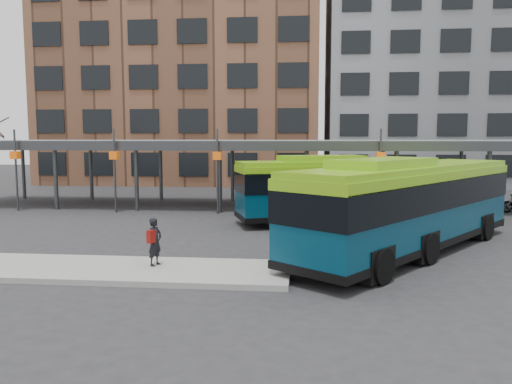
# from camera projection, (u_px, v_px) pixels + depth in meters

# --- Properties ---
(ground) EXTENTS (120.00, 120.00, 0.00)m
(ground) POSITION_uv_depth(u_px,v_px,m) (252.00, 254.00, 18.48)
(ground) COLOR #28282B
(ground) RESTS_ON ground
(boarding_island) EXTENTS (14.00, 3.00, 0.18)m
(boarding_island) POSITION_uv_depth(u_px,v_px,m) (72.00, 269.00, 16.04)
(boarding_island) COLOR gray
(boarding_island) RESTS_ON ground
(canopy) EXTENTS (40.00, 6.53, 4.80)m
(canopy) POSITION_uv_depth(u_px,v_px,m) (273.00, 144.00, 30.81)
(canopy) COLOR #999B9E
(canopy) RESTS_ON ground
(building_brick) EXTENTS (26.00, 14.00, 22.00)m
(building_brick) POSITION_uv_depth(u_px,v_px,m) (187.00, 71.00, 49.96)
(building_brick) COLOR brown
(building_brick) RESTS_ON ground
(building_grey) EXTENTS (24.00, 14.00, 20.00)m
(building_grey) POSITION_uv_depth(u_px,v_px,m) (454.00, 78.00, 47.51)
(building_grey) COLOR slate
(building_grey) RESTS_ON ground
(bus_front) EXTENTS (10.08, 12.02, 3.59)m
(bus_front) POSITION_uv_depth(u_px,v_px,m) (411.00, 203.00, 18.56)
(bus_front) COLOR #06344A
(bus_front) RESTS_ON ground
(bus_rear) EXTENTS (12.63, 6.46, 3.43)m
(bus_rear) POSITION_uv_depth(u_px,v_px,m) (358.00, 188.00, 25.33)
(bus_rear) COLOR #06344A
(bus_rear) RESTS_ON ground
(pedestrian) EXTENTS (0.55, 0.66, 1.55)m
(pedestrian) POSITION_uv_depth(u_px,v_px,m) (155.00, 241.00, 16.03)
(pedestrian) COLOR black
(pedestrian) RESTS_ON boarding_island
(bike_rack) EXTENTS (7.88, 1.45, 1.07)m
(bike_rack) POSITION_uv_depth(u_px,v_px,m) (507.00, 204.00, 28.99)
(bike_rack) COLOR slate
(bike_rack) RESTS_ON ground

